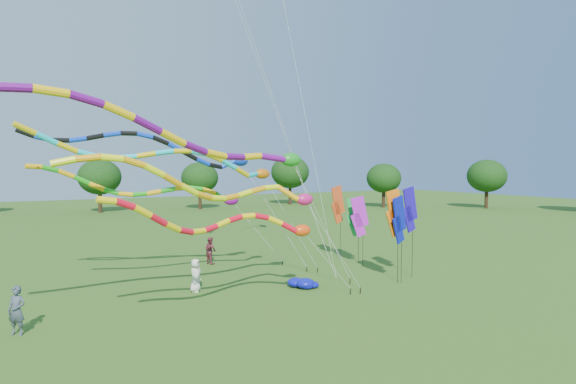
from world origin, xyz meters
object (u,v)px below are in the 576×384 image
tube_kite_orange (231,188)px  person_c (210,250)px  tube_kite_red (239,224)px  person_b (17,311)px  person_a (195,275)px  blue_nylon_heap (310,283)px

tube_kite_orange → person_c: (3.20, 11.24, -4.40)m
person_c → tube_kite_red: bearing=149.4°
tube_kite_red → person_b: bearing=156.3°
person_a → person_b: person_b is taller
tube_kite_red → person_a: tube_kite_red is taller
person_b → blue_nylon_heap: bearing=40.0°
tube_kite_red → blue_nylon_heap: bearing=21.4°
tube_kite_red → blue_nylon_heap: (5.05, 2.85, -3.58)m
person_a → person_b: 7.98m
tube_kite_orange → tube_kite_red: bearing=24.4°
person_a → person_b: (-7.52, -2.68, 0.09)m
tube_kite_red → person_c: (2.72, 10.94, -2.97)m
blue_nylon_heap → person_a: (-5.28, 2.01, 0.58)m
tube_kite_red → blue_nylon_heap: tube_kite_red is taller
tube_kite_orange → blue_nylon_heap: size_ratio=8.33×
tube_kite_red → person_c: size_ratio=6.78×
blue_nylon_heap → person_c: bearing=106.1°
blue_nylon_heap → person_a: 5.68m
tube_kite_red → person_b: 8.56m
person_a → person_c: size_ratio=0.96×
person_b → person_c: bearing=76.9°
tube_kite_red → person_a: bearing=84.8°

